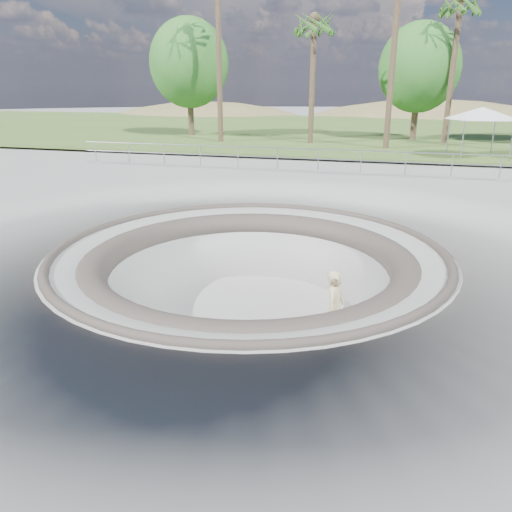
# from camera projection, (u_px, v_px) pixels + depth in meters

# --- Properties ---
(ground) EXTENTS (180.00, 180.00, 0.00)m
(ground) POSITION_uv_depth(u_px,v_px,m) (249.00, 251.00, 13.00)
(ground) COLOR gray
(ground) RESTS_ON ground
(skate_bowl) EXTENTS (14.00, 14.00, 4.10)m
(skate_bowl) POSITION_uv_depth(u_px,v_px,m) (250.00, 314.00, 13.60)
(skate_bowl) COLOR gray
(skate_bowl) RESTS_ON ground
(grass_strip) EXTENTS (180.00, 36.00, 0.12)m
(grass_strip) POSITION_uv_depth(u_px,v_px,m) (355.00, 130.00, 43.93)
(grass_strip) COLOR #425F26
(grass_strip) RESTS_ON ground
(distant_hills) EXTENTS (103.20, 45.00, 28.60)m
(distant_hills) POSITION_uv_depth(u_px,v_px,m) (394.00, 172.00, 66.49)
(distant_hills) COLOR brown
(distant_hills) RESTS_ON ground
(safety_railing) EXTENTS (25.00, 0.06, 1.03)m
(safety_railing) POSITION_uv_depth(u_px,v_px,m) (318.00, 160.00, 23.72)
(safety_railing) COLOR gray
(safety_railing) RESTS_ON ground
(skateboard) EXTENTS (0.80, 0.46, 0.08)m
(skateboard) POSITION_uv_depth(u_px,v_px,m) (333.00, 345.00, 12.02)
(skateboard) COLOR olive
(skateboard) RESTS_ON ground
(skater) EXTENTS (0.59, 0.77, 1.87)m
(skater) POSITION_uv_depth(u_px,v_px,m) (335.00, 309.00, 11.71)
(skater) COLOR #D3BD88
(skater) RESTS_ON skateboard
(canopy_white) EXTENTS (5.16, 5.16, 2.66)m
(canopy_white) POSITION_uv_depth(u_px,v_px,m) (482.00, 113.00, 26.62)
(canopy_white) COLOR gray
(canopy_white) RESTS_ON ground
(palm_b) EXTENTS (2.60, 2.60, 8.66)m
(palm_b) POSITION_uv_depth(u_px,v_px,m) (314.00, 26.00, 31.65)
(palm_b) COLOR brown
(palm_b) RESTS_ON ground
(palm_d) EXTENTS (2.60, 2.60, 9.79)m
(palm_d) POSITION_uv_depth(u_px,v_px,m) (460.00, 7.00, 30.99)
(palm_d) COLOR brown
(palm_d) RESTS_ON ground
(bushy_tree_left) EXTENTS (6.01, 5.47, 8.68)m
(bushy_tree_left) POSITION_uv_depth(u_px,v_px,m) (189.00, 63.00, 37.60)
(bushy_tree_left) COLOR brown
(bushy_tree_left) RESTS_ON ground
(bushy_tree_mid) EXTENTS (5.55, 5.04, 8.00)m
(bushy_tree_mid) POSITION_uv_depth(u_px,v_px,m) (420.00, 68.00, 34.42)
(bushy_tree_mid) COLOR brown
(bushy_tree_mid) RESTS_ON ground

